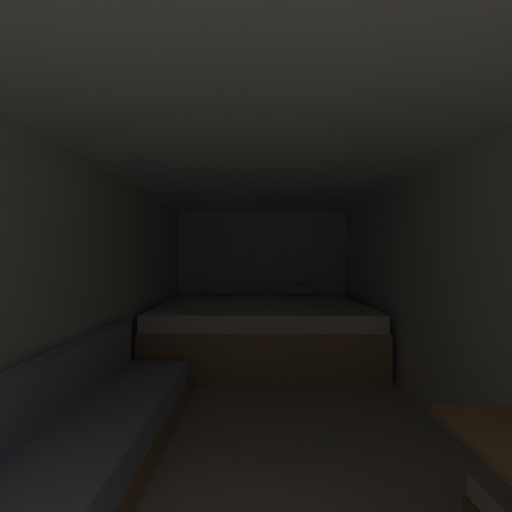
% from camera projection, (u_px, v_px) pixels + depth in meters
% --- Properties ---
extents(ground_plane, '(7.51, 7.51, 0.00)m').
position_uv_depth(ground_plane, '(264.00, 422.00, 2.60)').
color(ground_plane, '#B2A893').
extents(wall_back, '(2.80, 0.05, 2.02)m').
position_uv_depth(wall_back, '(262.00, 274.00, 5.38)').
color(wall_back, silver).
rests_on(wall_back, ground).
extents(wall_left, '(0.05, 5.51, 2.02)m').
position_uv_depth(wall_left, '(89.00, 292.00, 2.61)').
color(wall_left, silver).
rests_on(wall_left, ground).
extents(wall_right, '(0.05, 5.51, 2.02)m').
position_uv_depth(wall_right, '(441.00, 292.00, 2.59)').
color(wall_right, silver).
rests_on(wall_right, ground).
extents(ceiling_slab, '(2.80, 5.51, 0.05)m').
position_uv_depth(ceiling_slab, '(264.00, 160.00, 2.60)').
color(ceiling_slab, white).
rests_on(ceiling_slab, wall_left).
extents(bed, '(2.58, 1.97, 0.86)m').
position_uv_depth(bed, '(262.00, 329.00, 4.33)').
color(bed, tan).
rests_on(bed, ground).
extents(sofa_left, '(0.66, 2.85, 0.71)m').
position_uv_depth(sofa_left, '(54.00, 473.00, 1.64)').
color(sofa_left, tan).
rests_on(sofa_left, ground).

